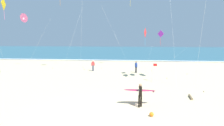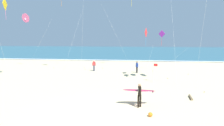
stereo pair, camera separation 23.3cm
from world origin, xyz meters
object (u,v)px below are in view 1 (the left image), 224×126
Objects in this scene: surfer_lead at (140,92)px; kite_diamond_golden_extra at (3,6)px; lifeguard_flag at (153,70)px; beach_ball at (152,114)px; kite_diamond_scarlet_close at (145,34)px; bystander_red_top at (93,66)px; driftwood_log at (191,97)px; kite_delta_rose_near at (24,18)px; bystander_blue_top at (136,67)px; kite_diamond_violet_distant at (162,36)px.

kite_diamond_golden_extra reaches higher than surfer_lead.
lifeguard_flag is 7.50× the size of beach_ball.
kite_diamond_scarlet_close is 2.89× the size of lifeguard_flag.
beach_ball is (0.66, -1.80, -0.91)m from surfer_lead.
surfer_lead is at bearing -66.03° from bystander_red_top.
kite_delta_rose_near is at bearing 146.85° from driftwood_log.
bystander_blue_top is at bearing 110.66° from kite_diamond_scarlet_close.
kite_diamond_golden_extra is 17.93m from bystander_blue_top.
surfer_lead is at bearing -89.89° from bystander_blue_top.
kite_diamond_violet_distant is 0.63× the size of kite_diamond_golden_extra.
beach_ball is (-2.94, -17.13, -5.04)m from kite_diamond_violet_distant.
kite_diamond_violet_distant is 0.98× the size of kite_diamond_scarlet_close.
kite_diamond_golden_extra is 5.95× the size of bystander_blue_top.
kite_diamond_golden_extra is at bearing -159.67° from bystander_blue_top.
bystander_red_top is at bearing -173.17° from kite_diamond_violet_distant.
beach_ball is at bearing -66.44° from bystander_red_top.
surfer_lead is 11.46m from kite_diamond_scarlet_close.
kite_delta_rose_near is 4.18× the size of lifeguard_flag.
kite_diamond_golden_extra is at bearing -178.87° from lifeguard_flag.
lifeguard_flag is at bearing -37.18° from bystander_red_top.
kite_diamond_golden_extra is (-15.22, 7.68, 7.44)m from surfer_lead.
driftwood_log is at bearing -87.33° from kite_diamond_violet_distant.
kite_diamond_scarlet_close is (19.06, -6.25, -2.74)m from kite_delta_rose_near.
kite_delta_rose_near reaches higher than surfer_lead.
bystander_blue_top is at bearing 90.11° from surfer_lead.
lifeguard_flag is at bearing -24.01° from kite_delta_rose_near.
driftwood_log is (10.50, -11.83, -0.72)m from bystander_red_top.
kite_delta_rose_near is 27.77m from driftwood_log.
surfer_lead is 2.08× the size of driftwood_log.
kite_diamond_golden_extra reaches higher than kite_delta_rose_near.
bystander_blue_top is 5.62m from lifeguard_flag.
beach_ball is 0.24× the size of driftwood_log.
surfer_lead is 1.51× the size of bystander_blue_top.
kite_diamond_golden_extra reaches higher than bystander_blue_top.
lifeguard_flag is (-1.82, -7.31, -3.91)m from kite_diamond_violet_distant.
lifeguard_flag is (19.85, -8.85, -6.75)m from kite_delta_rose_near.
kite_diamond_scarlet_close is at bearing -25.89° from bystander_red_top.
kite_diamond_violet_distant is at bearing 61.05° from kite_diamond_scarlet_close.
kite_diamond_golden_extra is at bearing 153.22° from surfer_lead.
kite_diamond_scarlet_close is at bearing -18.16° from kite_delta_rose_near.
kite_diamond_scarlet_close is at bearing 111.19° from driftwood_log.
surfer_lead is 8.22m from lifeguard_flag.
surfer_lead is 13.31m from bystander_blue_top.
surfer_lead is at bearing -151.24° from driftwood_log.
bystander_blue_top is at bearing 92.61° from beach_ball.
bystander_blue_top is at bearing -150.96° from kite_diamond_violet_distant.
driftwood_log is at bearing -68.81° from kite_diamond_scarlet_close.
bystander_red_top is (-6.29, 14.14, -0.24)m from surfer_lead.
kite_diamond_golden_extra is 13.44m from bystander_red_top.
bystander_red_top is at bearing 142.82° from lifeguard_flag.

